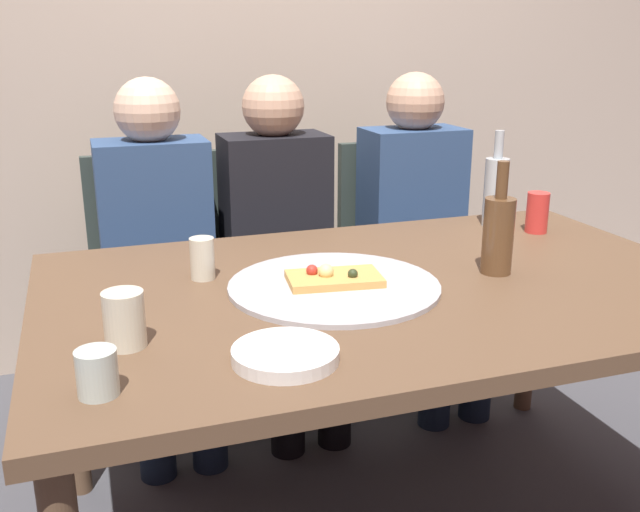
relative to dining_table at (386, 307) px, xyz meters
The scene contains 17 objects.
back_wall 1.54m from the dining_table, 90.00° to the left, with size 6.00×0.10×2.60m, color #BCA893.
dining_table is the anchor object (origin of this frame).
pizza_tray 0.15m from the dining_table, behind, with size 0.50×0.50×0.01m, color #ADADB2.
pizza_slice_last 0.16m from the dining_table, behind, with size 0.24×0.16×0.05m.
beer_bottle 0.34m from the dining_table, ahead, with size 0.08×0.08×0.28m.
water_bottle 0.68m from the dining_table, 35.68° to the left, with size 0.07×0.07×0.30m.
tumbler_near 0.47m from the dining_table, 157.59° to the left, with size 0.06×0.06×0.10m, color beige.
tumbler_far 0.66m from the dining_table, 164.22° to the right, with size 0.08×0.08×0.11m, color beige.
wine_glass 0.78m from the dining_table, 152.18° to the right, with size 0.07×0.07×0.08m, color #B7C6BC.
soda_can 0.69m from the dining_table, 24.08° to the left, with size 0.07×0.07×0.12m, color red.
plate_stack 0.50m from the dining_table, 136.34° to the right, with size 0.20×0.20×0.03m, color white.
chair_left 1.04m from the dining_table, 116.47° to the left, with size 0.44×0.44×0.90m.
chair_middle 0.93m from the dining_table, 92.77° to the left, with size 0.44×0.44×0.90m.
chair_right 1.05m from the dining_table, 62.32° to the left, with size 0.44×0.44×0.90m.
guest_in_sweater 0.89m from the dining_table, 120.80° to the left, with size 0.36×0.56×1.17m.
guest_in_beanie 0.77m from the dining_table, 93.31° to the left, with size 0.36×0.56×1.17m.
guest_by_wall 0.91m from the dining_table, 57.87° to the left, with size 0.36×0.56×1.17m.
Camera 1 is at (-0.68, -1.48, 1.29)m, focal length 39.93 mm.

